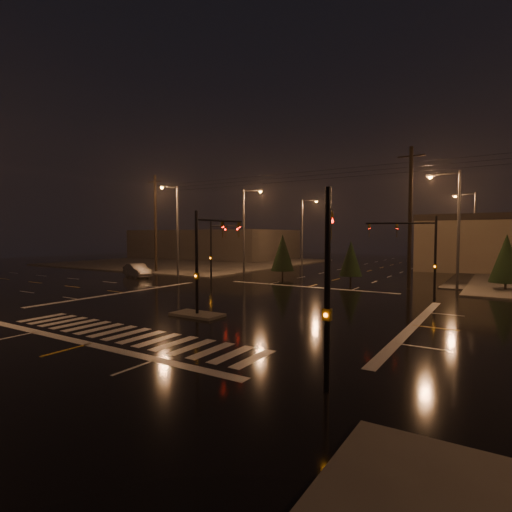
# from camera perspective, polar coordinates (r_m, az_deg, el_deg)

# --- Properties ---
(ground) EXTENTS (140.00, 140.00, 0.00)m
(ground) POSITION_cam_1_polar(r_m,az_deg,el_deg) (26.44, -2.73, -7.06)
(ground) COLOR black
(ground) RESTS_ON ground
(sidewalk_nw) EXTENTS (36.00, 36.00, 0.12)m
(sidewalk_nw) POSITION_cam_1_polar(r_m,az_deg,el_deg) (68.35, -9.06, -0.86)
(sidewalk_nw) COLOR #4B4843
(sidewalk_nw) RESTS_ON ground
(median_island) EXTENTS (3.00, 1.60, 0.15)m
(median_island) POSITION_cam_1_polar(r_m,az_deg,el_deg) (23.31, -8.41, -8.27)
(median_island) COLOR #4B4843
(median_island) RESTS_ON ground
(crosswalk) EXTENTS (15.00, 2.60, 0.01)m
(crosswalk) POSITION_cam_1_polar(r_m,az_deg,el_deg) (19.88, -17.96, -10.56)
(crosswalk) COLOR beige
(crosswalk) RESTS_ON ground
(stop_bar_near) EXTENTS (16.00, 0.50, 0.01)m
(stop_bar_near) POSITION_cam_1_polar(r_m,az_deg,el_deg) (18.70, -22.76, -11.51)
(stop_bar_near) COLOR beige
(stop_bar_near) RESTS_ON ground
(stop_bar_far) EXTENTS (16.00, 0.50, 0.01)m
(stop_bar_far) POSITION_cam_1_polar(r_m,az_deg,el_deg) (35.92, 7.36, -4.40)
(stop_bar_far) COLOR beige
(stop_bar_far) RESTS_ON ground
(commercial_block) EXTENTS (30.00, 18.00, 5.60)m
(commercial_block) POSITION_cam_1_polar(r_m,az_deg,el_deg) (80.65, -6.14, 1.69)
(commercial_block) COLOR #3F3B38
(commercial_block) RESTS_ON ground
(signal_mast_median) EXTENTS (0.25, 4.59, 6.00)m
(signal_mast_median) POSITION_cam_1_polar(r_m,az_deg,el_deg) (23.59, -7.01, 0.88)
(signal_mast_median) COLOR black
(signal_mast_median) RESTS_ON ground
(signal_mast_ne) EXTENTS (4.84, 1.86, 6.00)m
(signal_mast_ne) POSITION_cam_1_polar(r_m,az_deg,el_deg) (31.97, 22.40, 1.30)
(signal_mast_ne) COLOR black
(signal_mast_ne) RESTS_ON ground
(signal_mast_nw) EXTENTS (4.84, 1.86, 6.00)m
(signal_mast_nw) POSITION_cam_1_polar(r_m,az_deg,el_deg) (39.83, -5.65, 1.80)
(signal_mast_nw) COLOR black
(signal_mast_nw) RESTS_ON ground
(signal_mast_se) EXTENTS (1.55, 3.87, 6.00)m
(signal_mast_se) POSITION_cam_1_polar(r_m,az_deg,el_deg) (12.54, 10.30, -1.19)
(signal_mast_se) COLOR black
(signal_mast_se) RESTS_ON ground
(streetlight_1) EXTENTS (2.77, 0.32, 10.00)m
(streetlight_1) POSITION_cam_1_polar(r_m,az_deg,el_deg) (47.22, -1.43, 4.44)
(streetlight_1) COLOR #38383A
(streetlight_1) RESTS_ON ground
(streetlight_2) EXTENTS (2.77, 0.32, 10.00)m
(streetlight_2) POSITION_cam_1_polar(r_m,az_deg,el_deg) (61.20, 6.88, 4.09)
(streetlight_2) COLOR #38383A
(streetlight_2) RESTS_ON ground
(streetlight_3) EXTENTS (2.77, 0.32, 10.00)m
(streetlight_3) POSITION_cam_1_polar(r_m,az_deg,el_deg) (37.57, 26.51, 4.50)
(streetlight_3) COLOR #38383A
(streetlight_3) RESTS_ON ground
(streetlight_4) EXTENTS (2.77, 0.32, 10.00)m
(streetlight_4) POSITION_cam_1_polar(r_m,az_deg,el_deg) (57.50, 28.45, 3.82)
(streetlight_4) COLOR #38383A
(streetlight_4) RESTS_ON ground
(streetlight_5) EXTENTS (0.32, 2.77, 10.00)m
(streetlight_5) POSITION_cam_1_polar(r_m,az_deg,el_deg) (44.87, -11.44, 4.46)
(streetlight_5) COLOR #38383A
(streetlight_5) RESTS_ON ground
(utility_pole_0) EXTENTS (2.20, 0.32, 12.00)m
(utility_pole_0) POSITION_cam_1_polar(r_m,az_deg,el_deg) (51.11, -14.17, 4.61)
(utility_pole_0) COLOR black
(utility_pole_0) RESTS_ON ground
(utility_pole_1) EXTENTS (2.20, 0.32, 12.00)m
(utility_pole_1) POSITION_cam_1_polar(r_m,az_deg,el_deg) (36.06, 21.15, 5.21)
(utility_pole_1) COLOR black
(utility_pole_1) RESTS_ON ground
(conifer_0) EXTENTS (2.58, 2.58, 4.72)m
(conifer_0) POSITION_cam_1_polar(r_m,az_deg,el_deg) (38.87, 32.16, -0.27)
(conifer_0) COLOR black
(conifer_0) RESTS_ON ground
(conifer_3) EXTENTS (2.57, 2.57, 4.71)m
(conifer_3) POSITION_cam_1_polar(r_m,az_deg,el_deg) (43.90, 3.82, 0.50)
(conifer_3) COLOR black
(conifer_3) RESTS_ON ground
(conifer_4) EXTENTS (2.17, 2.17, 4.08)m
(conifer_4) POSITION_cam_1_polar(r_m,az_deg,el_deg) (39.22, 13.39, -0.34)
(conifer_4) COLOR black
(conifer_4) RESTS_ON ground
(car_crossing) EXTENTS (4.78, 2.95, 1.49)m
(car_crossing) POSITION_cam_1_polar(r_m,az_deg,el_deg) (45.71, -16.62, -1.98)
(car_crossing) COLOR #595B60
(car_crossing) RESTS_ON ground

